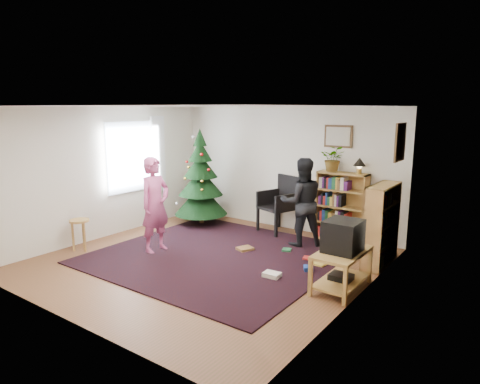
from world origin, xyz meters
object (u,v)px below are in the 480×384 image
Objects in this scene: bookshelf_back at (342,206)px; crt_tv at (343,236)px; armchair at (281,201)px; stool at (80,227)px; person_by_chair at (302,202)px; picture_right at (400,142)px; potted_plant at (334,159)px; person_standing at (155,205)px; picture_back at (338,136)px; tv_stand at (342,266)px; christmas_tree at (201,185)px; bookshelf_right at (381,224)px; table_lamp at (360,163)px.

crt_tv is at bearing -67.17° from bookshelf_back.
armchair reaches higher than stool.
crt_tv is 1.95m from person_by_chair.
potted_plant is at bearing 156.29° from picture_right.
crt_tv is at bearing 14.36° from stool.
picture_right is at bearing -60.75° from person_standing.
picture_back is at bearing 151.31° from picture_right.
picture_back is 0.43m from potted_plant.
armchair is at bearing 136.97° from tv_stand.
picture_right is 0.37× the size of person_by_chair.
bookshelf_back is 1.14× the size of armchair.
picture_back is 0.27× the size of christmas_tree.
bookshelf_right is 2.36m from armchair.
christmas_tree is (-2.74, -0.77, -1.10)m from picture_back.
armchair is at bearing -174.80° from bookshelf_back.
person_standing is (1.11, 0.76, 0.40)m from stool.
bookshelf_right is (3.93, -0.19, -0.19)m from christmas_tree.
christmas_tree is 3.35m from table_lamp.
crt_tv is at bearing -74.45° from table_lamp.
crt_tv is 3.28m from person_standing.
tv_stand is 1.75× the size of stool.
picture_right is at bearing -28.69° from picture_back.
stool is at bearing -165.64° from crt_tv.
picture_right is at bearing -34.98° from table_lamp.
bookshelf_right is 2.33× the size of stool.
picture_back is 2.00m from bookshelf_right.
picture_back is 1.31m from bookshelf_back.
armchair is at bearing -173.81° from potted_plant.
bookshelf_right is 3.76m from person_standing.
person_by_chair reaches higher than table_lamp.
table_lamp is at bearing -15.66° from picture_back.
person_by_chair reaches higher than tv_stand.
picture_right is 2.03× the size of table_lamp.
picture_right is 1.98m from person_by_chair.
tv_stand is at bearing -67.11° from bookshelf_back.
tv_stand is 0.61× the size of person_by_chair.
potted_plant is at bearing -97.73° from picture_back.
person_standing is 2.60m from person_by_chair.
picture_back reaches higher than table_lamp.
armchair is (-2.25, 0.72, -0.04)m from bookshelf_right.
picture_back reaches higher than tv_stand.
tv_stand is 3.31× the size of table_lamp.
bookshelf_right reaches higher than armchair.
table_lamp is at bearing 11.16° from christmas_tree.
person_by_chair is (0.78, -0.59, 0.18)m from armchair.
tv_stand is 2.48m from table_lamp.
person_standing reaches higher than bookshelf_right.
bookshelf_back is 0.89m from table_lamp.
bookshelf_back is at bearing 23.68° from armchair.
person_by_chair is at bearing 39.81° from stool.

